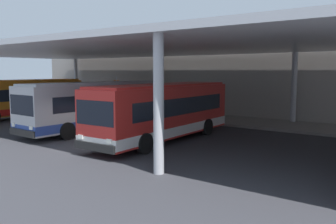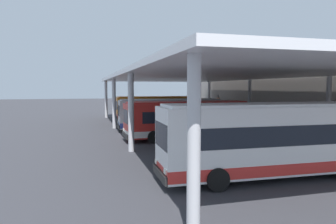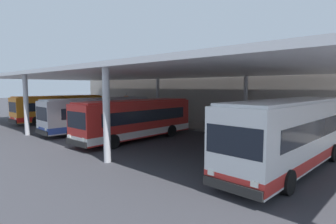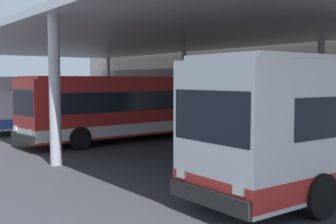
{
  "view_description": "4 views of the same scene",
  "coord_description": "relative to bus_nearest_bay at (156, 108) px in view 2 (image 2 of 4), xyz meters",
  "views": [
    {
      "loc": [
        14.31,
        -12.81,
        3.87
      ],
      "look_at": [
        1.84,
        3.88,
        1.47
      ],
      "focal_mm": 37.9,
      "sensor_mm": 36.0,
      "label": 1
    },
    {
      "loc": [
        26.7,
        -5.49,
        4.3
      ],
      "look_at": [
        -3.11,
        2.59,
        1.87
      ],
      "focal_mm": 32.93,
      "sensor_mm": 36.0,
      "label": 2
    },
    {
      "loc": [
        18.78,
        -10.83,
        4.2
      ],
      "look_at": [
        3.97,
        4.75,
        2.2
      ],
      "focal_mm": 28.68,
      "sensor_mm": 36.0,
      "label": 3
    },
    {
      "loc": [
        20.42,
        -8.36,
        3.03
      ],
      "look_at": [
        3.19,
        4.74,
        1.37
      ],
      "focal_mm": 45.59,
      "sensor_mm": 36.0,
      "label": 4
    }
  ],
  "objects": [
    {
      "name": "platform_kerb",
      "position": [
        13.16,
        8.12,
        -1.57
      ],
      "size": [
        42.0,
        4.5,
        0.18
      ],
      "primitive_type": "cube",
      "color": "gray",
      "rests_on": "ground"
    },
    {
      "name": "canopy_shelter",
      "position": [
        13.16,
        1.87,
        3.66
      ],
      "size": [
        40.0,
        17.0,
        5.55
      ],
      "color": "silver",
      "rests_on": "ground"
    },
    {
      "name": "bus_middle_bay",
      "position": [
        15.49,
        -0.83,
        0.0
      ],
      "size": [
        2.96,
        10.61,
        3.17
      ],
      "color": "red",
      "rests_on": "ground"
    },
    {
      "name": "ground_plane",
      "position": [
        13.16,
        -3.63,
        -1.66
      ],
      "size": [
        200.0,
        200.0,
        0.0
      ],
      "primitive_type": "plane",
      "color": "#333338"
    },
    {
      "name": "trash_bin",
      "position": [
        12.35,
        7.88,
        -0.98
      ],
      "size": [
        0.52,
        0.52,
        0.98
      ],
      "color": "#33383D",
      "rests_on": "platform_kerb"
    },
    {
      "name": "banner_sign",
      "position": [
        3.69,
        7.31,
        0.32
      ],
      "size": [
        0.7,
        0.12,
        3.2
      ],
      "color": "#B2B2B7",
      "rests_on": "platform_kerb"
    },
    {
      "name": "bus_far_bay",
      "position": [
        27.19,
        -0.36,
        0.19
      ],
      "size": [
        2.88,
        11.38,
        3.57
      ],
      "color": "white",
      "rests_on": "ground"
    },
    {
      "name": "station_building_facade",
      "position": [
        13.16,
        11.37,
        1.63
      ],
      "size": [
        48.0,
        1.6,
        6.58
      ],
      "primitive_type": "cube",
      "color": "#ADA399",
      "rests_on": "ground"
    },
    {
      "name": "bench_waiting",
      "position": [
        9.69,
        8.19,
        -0.99
      ],
      "size": [
        1.8,
        0.45,
        0.92
      ],
      "color": "#383D47",
      "rests_on": "platform_kerb"
    },
    {
      "name": "bus_second_bay",
      "position": [
        9.86,
        -0.73,
        0.0
      ],
      "size": [
        2.91,
        10.59,
        3.17
      ],
      "color": "#B7B7BC",
      "rests_on": "ground"
    },
    {
      "name": "bus_nearest_bay",
      "position": [
        0.0,
        0.0,
        0.0
      ],
      "size": [
        2.79,
        10.55,
        3.17
      ],
      "color": "orange",
      "rests_on": "ground"
    }
  ]
}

